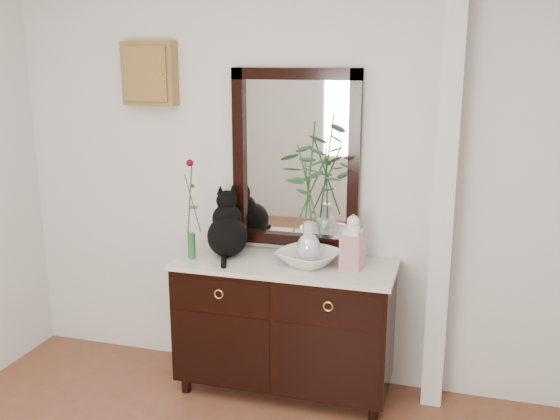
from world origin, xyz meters
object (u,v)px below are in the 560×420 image
(sideboard, at_px, (285,320))
(ginger_jar, at_px, (353,241))
(cat, at_px, (227,223))
(lotus_bowl, at_px, (308,258))

(sideboard, xyz_separation_m, ginger_jar, (0.41, 0.02, 0.54))
(sideboard, height_order, cat, cat)
(cat, relative_size, lotus_bowl, 1.15)
(cat, bearing_deg, sideboard, -27.45)
(lotus_bowl, xyz_separation_m, ginger_jar, (0.26, 0.01, 0.12))
(lotus_bowl, relative_size, ginger_jar, 1.08)
(ginger_jar, bearing_deg, lotus_bowl, -176.69)
(sideboard, relative_size, ginger_jar, 4.05)
(sideboard, height_order, lotus_bowl, lotus_bowl)
(lotus_bowl, bearing_deg, ginger_jar, 3.31)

